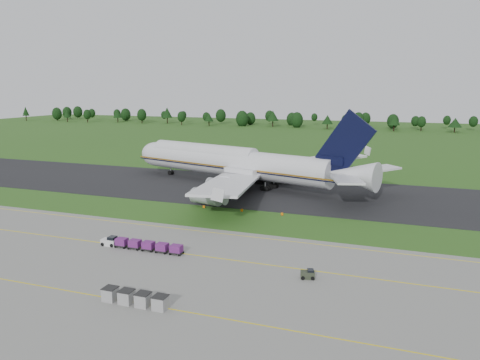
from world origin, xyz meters
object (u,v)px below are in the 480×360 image
at_px(aircraft, 236,163).
at_px(baggage_train, 140,245).
at_px(utility_cart, 308,275).
at_px(edge_markers, 242,210).
at_px(uld_row, 135,298).

xyz_separation_m(aircraft, baggage_train, (3.43, -55.53, -5.32)).
xyz_separation_m(aircraft, utility_cart, (32.25, -57.95, -5.63)).
xyz_separation_m(utility_cart, edge_markers, (-21.04, 31.20, -0.31)).
height_order(baggage_train, uld_row, uld_row).
xyz_separation_m(aircraft, uld_row, (13.69, -73.32, -5.29)).
bearing_deg(aircraft, baggage_train, -86.46).
bearing_deg(aircraft, uld_row, -79.42).
distance_m(utility_cart, uld_row, 24.09).
distance_m(aircraft, baggage_train, 55.89).
height_order(aircraft, uld_row, aircraft).
height_order(baggage_train, utility_cart, baggage_train).
distance_m(baggage_train, edge_markers, 29.82).
bearing_deg(aircraft, utility_cart, -60.90).
xyz_separation_m(uld_row, edge_markers, (-2.49, 46.56, -0.65)).
bearing_deg(uld_row, utility_cart, 39.62).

